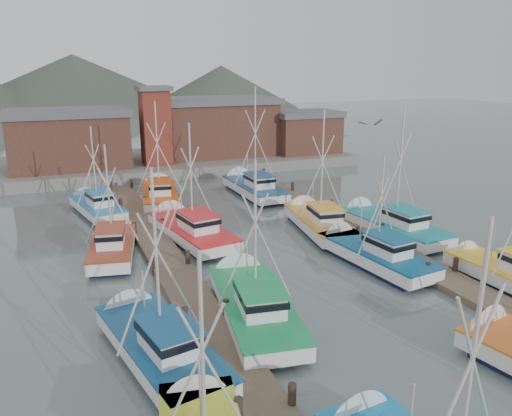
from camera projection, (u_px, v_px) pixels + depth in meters
name	position (u px, v px, depth m)	size (l,w,h in m)	color
ground	(316.00, 286.00, 27.81)	(260.00, 260.00, 0.00)	#50605E
dock_left	(176.00, 275.00, 28.77)	(2.30, 46.00, 1.50)	brown
dock_right	(378.00, 243.00, 33.91)	(2.30, 46.00, 1.50)	brown
quay	(167.00, 162.00, 60.52)	(44.00, 16.00, 1.20)	gray
shed_left	(69.00, 138.00, 53.68)	(12.72, 8.48, 6.20)	brown
shed_center	(214.00, 126.00, 61.61)	(14.84, 9.54, 6.90)	brown
shed_right	(304.00, 131.00, 63.21)	(8.48, 6.36, 5.20)	brown
lookout_tower	(155.00, 125.00, 54.88)	(3.60, 3.60, 8.50)	maroon
distant_hills	(48.00, 112.00, 132.06)	(175.00, 140.00, 42.00)	#454F42
boat_4	(252.00, 302.00, 24.43)	(4.45, 10.02, 8.76)	#0F1633
boat_5	(370.00, 253.00, 30.86)	(3.71, 9.09, 7.61)	#0F1633
boat_6	(155.00, 342.00, 20.84)	(4.39, 9.38, 9.01)	#0F1633
boat_7	(502.00, 273.00, 27.88)	(3.31, 8.09, 8.21)	#0F1633
boat_8	(188.00, 229.00, 35.40)	(4.56, 10.18, 9.11)	#0F1633
boat_9	(317.00, 221.00, 37.17)	(4.08, 9.40, 9.69)	#0F1633
boat_10	(114.00, 244.00, 32.41)	(4.07, 8.59, 7.90)	#0F1633
boat_11	(388.00, 224.00, 36.40)	(4.12, 9.80, 10.14)	#0F1633
boat_12	(160.00, 194.00, 45.16)	(4.46, 9.82, 9.77)	#0F1633
boat_13	(252.00, 187.00, 47.59)	(4.38, 9.96, 10.98)	#0F1633
boat_14	(95.00, 206.00, 41.09)	(4.09, 8.62, 7.95)	#0F1633
gull_near	(370.00, 123.00, 21.09)	(1.50, 0.66, 0.24)	slate
gull_far	(336.00, 137.00, 32.65)	(1.51, 0.66, 0.24)	slate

